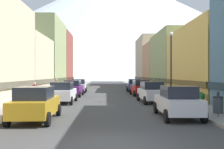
# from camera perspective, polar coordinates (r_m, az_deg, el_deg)

# --- Properties ---
(ground_plane) EXTENTS (400.00, 400.00, 0.00)m
(ground_plane) POSITION_cam_1_polar(r_m,az_deg,el_deg) (9.44, -0.24, -14.72)
(ground_plane) COLOR #414141
(sidewalk_left) EXTENTS (2.50, 100.00, 0.15)m
(sidewalk_left) POSITION_cam_1_polar(r_m,az_deg,el_deg) (44.61, -9.14, -2.99)
(sidewalk_left) COLOR gray
(sidewalk_left) RESTS_ON ground
(sidewalk_right) EXTENTS (2.50, 100.00, 0.15)m
(sidewalk_right) POSITION_cam_1_polar(r_m,az_deg,el_deg) (44.66, 6.98, -2.99)
(sidewalk_right) COLOR gray
(sidewalk_right) RESTS_ON ground
(storefront_left_2) EXTENTS (7.64, 10.22, 7.08)m
(storefront_left_2) POSITION_cam_1_polar(r_m,az_deg,el_deg) (35.25, -19.50, 1.63)
(storefront_left_2) COLOR beige
(storefront_left_2) RESTS_ON ground
(storefront_left_3) EXTENTS (7.02, 11.54, 11.30)m
(storefront_left_3) POSITION_cam_1_polar(r_m,az_deg,el_deg) (46.22, -14.70, 3.80)
(storefront_left_3) COLOR #8C9966
(storefront_left_3) RESTS_ON ground
(storefront_left_4) EXTENTS (7.73, 10.17, 10.98)m
(storefront_left_4) POSITION_cam_1_polar(r_m,az_deg,el_deg) (57.14, -12.46, 2.92)
(storefront_left_4) COLOR brown
(storefront_left_4) RESTS_ON ground
(storefront_right_1) EXTENTS (8.54, 13.87, 7.26)m
(storefront_right_1) POSITION_cam_1_polar(r_m,az_deg,el_deg) (29.67, 22.13, 2.11)
(storefront_right_1) COLOR #D8B259
(storefront_right_1) RESTS_ON ground
(storefront_right_2) EXTENTS (7.02, 12.63, 8.69)m
(storefront_right_2) POSITION_cam_1_polar(r_m,az_deg,el_deg) (42.15, 13.89, 2.43)
(storefront_right_2) COLOR #8C9966
(storefront_right_2) RESTS_ON ground
(storefront_right_3) EXTENTS (7.96, 9.37, 8.38)m
(storefront_right_3) POSITION_cam_1_polar(r_m,az_deg,el_deg) (53.46, 11.13, 1.75)
(storefront_right_3) COLOR tan
(storefront_right_3) RESTS_ON ground
(storefront_right_4) EXTENTS (6.63, 13.59, 11.04)m
(storefront_right_4) POSITION_cam_1_polar(r_m,az_deg,el_deg) (64.69, 8.35, 2.60)
(storefront_right_4) COLOR beige
(storefront_right_4) RESTS_ON ground
(car_left_0) EXTENTS (2.13, 4.43, 1.78)m
(car_left_0) POSITION_cam_1_polar(r_m,az_deg,el_deg) (14.67, -15.71, -5.87)
(car_left_0) COLOR #B28419
(car_left_0) RESTS_ON ground
(car_left_1) EXTENTS (2.08, 4.41, 1.78)m
(car_left_1) POSITION_cam_1_polar(r_m,az_deg,el_deg) (23.26, -10.30, -3.70)
(car_left_1) COLOR silver
(car_left_1) RESTS_ON ground
(car_left_2) EXTENTS (2.12, 4.43, 1.78)m
(car_left_2) POSITION_cam_1_polar(r_m,az_deg,el_deg) (30.28, -8.20, -2.84)
(car_left_2) COLOR #591E72
(car_left_2) RESTS_ON ground
(car_left_3) EXTENTS (2.16, 4.44, 1.78)m
(car_left_3) POSITION_cam_1_polar(r_m,az_deg,el_deg) (36.63, -7.00, -2.35)
(car_left_3) COLOR silver
(car_left_3) RESTS_ON ground
(car_right_0) EXTENTS (2.14, 4.44, 1.78)m
(car_right_0) POSITION_cam_1_polar(r_m,az_deg,el_deg) (15.54, 13.56, -5.54)
(car_right_0) COLOR silver
(car_right_0) RESTS_ON ground
(car_right_1) EXTENTS (2.24, 4.48, 1.78)m
(car_right_1) POSITION_cam_1_polar(r_m,az_deg,el_deg) (23.63, 8.38, -3.64)
(car_right_1) COLOR silver
(car_right_1) RESTS_ON ground
(car_right_2) EXTENTS (2.22, 4.47, 1.78)m
(car_right_2) POSITION_cam_1_polar(r_m,az_deg,el_deg) (31.27, 6.01, -2.75)
(car_right_2) COLOR #9E1111
(car_right_2) RESTS_ON ground
(car_right_3) EXTENTS (2.14, 4.44, 1.78)m
(car_right_3) POSITION_cam_1_polar(r_m,az_deg,el_deg) (38.18, 4.67, -2.26)
(car_right_3) COLOR #19478C
(car_right_3) RESTS_ON ground
(parking_meter_near) EXTENTS (0.14, 0.10, 1.33)m
(parking_meter_near) POSITION_cam_1_polar(r_m,az_deg,el_deg) (15.43, 21.35, -5.15)
(parking_meter_near) COLOR #595960
(parking_meter_near) RESTS_ON sidewalk_right
(trash_bin_right) EXTENTS (0.59, 0.59, 0.98)m
(trash_bin_right) POSITION_cam_1_polar(r_m,az_deg,el_deg) (17.04, 21.32, -5.91)
(trash_bin_right) COLOR #4C5156
(trash_bin_right) RESTS_ON sidewalk_right
(potted_plant_1) EXTENTS (0.67, 0.67, 0.93)m
(potted_plant_1) POSITION_cam_1_polar(r_m,az_deg,el_deg) (21.69, 18.06, -4.60)
(potted_plant_1) COLOR gray
(potted_plant_1) RESTS_ON sidewalk_right
(pedestrian_0) EXTENTS (0.36, 0.36, 1.57)m
(pedestrian_0) POSITION_cam_1_polar(r_m,az_deg,el_deg) (24.17, -15.90, -3.63)
(pedestrian_0) COLOR maroon
(pedestrian_0) RESTS_ON sidewalk_left
(pedestrian_1) EXTENTS (0.36, 0.36, 1.63)m
(pedestrian_1) POSITION_cam_1_polar(r_m,az_deg,el_deg) (36.72, 8.78, -2.34)
(pedestrian_1) COLOR brown
(pedestrian_1) RESTS_ON sidewalk_right
(pedestrian_2) EXTENTS (0.36, 0.36, 1.73)m
(pedestrian_2) POSITION_cam_1_polar(r_m,az_deg,el_deg) (34.13, -11.57, -2.44)
(pedestrian_2) COLOR brown
(pedestrian_2) RESTS_ON sidewalk_left
(streetlamp_right) EXTENTS (0.36, 0.36, 5.86)m
(streetlamp_right) POSITION_cam_1_polar(r_m,az_deg,el_deg) (23.60, 12.25, 3.85)
(streetlamp_right) COLOR black
(streetlamp_right) RESTS_ON sidewalk_right
(mountain_backdrop) EXTENTS (346.44, 346.44, 103.38)m
(mountain_backdrop) POSITION_cam_1_polar(r_m,az_deg,el_deg) (273.76, 0.62, 10.37)
(mountain_backdrop) COLOR silver
(mountain_backdrop) RESTS_ON ground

